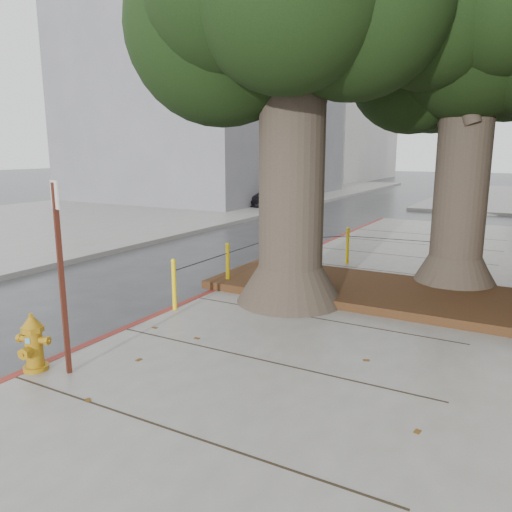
{
  "coord_description": "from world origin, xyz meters",
  "views": [
    {
      "loc": [
        3.63,
        -5.65,
        2.98
      ],
      "look_at": [
        -0.71,
        2.1,
        1.1
      ],
      "focal_mm": 35.0,
      "sensor_mm": 36.0,
      "label": 1
    }
  ],
  "objects": [
    {
      "name": "tree_near",
      "position": [
        0.03,
        2.82,
        5.39
      ],
      "size": [
        4.5,
        3.8,
        7.68
      ],
      "color": "#4C3F33",
      "rests_on": "sidewalk_main"
    },
    {
      "name": "building_far_white",
      "position": [
        -17.0,
        45.0,
        7.5
      ],
      "size": [
        12.0,
        18.0,
        15.0
      ],
      "primitive_type": "cube",
      "color": "silver",
      "rests_on": "ground"
    },
    {
      "name": "fire_hydrant",
      "position": [
        -1.9,
        -1.73,
        0.53
      ],
      "size": [
        0.41,
        0.4,
        0.78
      ],
      "rotation": [
        0.0,
        0.0,
        0.27
      ],
      "color": "#B27D12",
      "rests_on": "sidewalk_main"
    },
    {
      "name": "sidewalk_opposite",
      "position": [
        -14.0,
        10.0,
        0.07
      ],
      "size": [
        14.0,
        60.0,
        0.15
      ],
      "primitive_type": "cube",
      "color": "slate",
      "rests_on": "ground"
    },
    {
      "name": "tree_far",
      "position": [
        2.64,
        5.32,
        5.02
      ],
      "size": [
        4.5,
        3.8,
        7.17
      ],
      "color": "#4C3F33",
      "rests_on": "sidewalk_main"
    },
    {
      "name": "planter_bed",
      "position": [
        0.9,
        3.9,
        0.23
      ],
      "size": [
        6.4,
        2.6,
        0.16
      ],
      "primitive_type": "cube",
      "color": "black",
      "rests_on": "sidewalk_main"
    },
    {
      "name": "curb_red",
      "position": [
        -2.0,
        2.5,
        0.07
      ],
      "size": [
        0.14,
        26.0,
        0.16
      ],
      "primitive_type": "cube",
      "color": "maroon",
      "rests_on": "ground"
    },
    {
      "name": "car_dark",
      "position": [
        -8.42,
        18.53,
        0.68
      ],
      "size": [
        2.14,
        4.76,
        1.35
      ],
      "primitive_type": "imported",
      "rotation": [
        0.0,
        0.0,
        0.05
      ],
      "color": "black",
      "rests_on": "ground"
    },
    {
      "name": "signpost",
      "position": [
        -1.45,
        -1.57,
        1.55
      ],
      "size": [
        0.23,
        0.11,
        2.48
      ],
      "rotation": [
        0.0,
        0.0,
        -0.39
      ],
      "color": "#471911",
      "rests_on": "sidewalk_main"
    },
    {
      "name": "building_far_grey",
      "position": [
        -15.0,
        22.0,
        6.0
      ],
      "size": [
        12.0,
        16.0,
        12.0
      ],
      "primitive_type": "cube",
      "color": "slate",
      "rests_on": "ground"
    },
    {
      "name": "bollard_ring",
      "position": [
        -0.87,
        4.38,
        0.66
      ],
      "size": [
        3.79,
        5.39,
        0.95
      ],
      "color": "yellow",
      "rests_on": "sidewalk_main"
    },
    {
      "name": "ground",
      "position": [
        0.0,
        0.0,
        0.0
      ],
      "size": [
        140.0,
        140.0,
        0.0
      ],
      "primitive_type": "plane",
      "color": "#28282B",
      "rests_on": "ground"
    }
  ]
}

